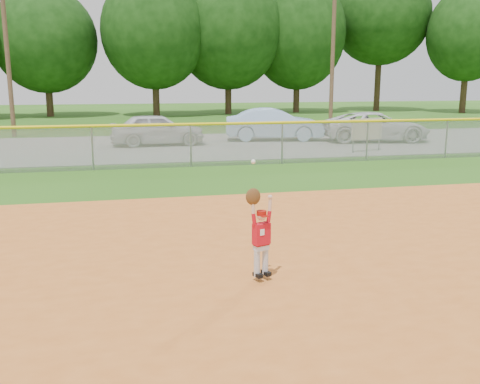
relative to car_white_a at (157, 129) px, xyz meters
name	(u,v)px	position (x,y,z in m)	size (l,w,h in m)	color
ground	(264,257)	(0.74, -16.39, -0.76)	(120.00, 120.00, 0.00)	#295814
clay_infield	(328,336)	(0.74, -19.39, -0.74)	(24.00, 16.00, 0.04)	#C16222
parking_strip	(175,146)	(0.74, -0.39, -0.75)	(44.00, 10.00, 0.03)	gray
car_white_a	(157,129)	(0.00, 0.00, 0.00)	(1.73, 4.29, 1.46)	silver
car_blue	(274,124)	(5.83, 0.80, 0.06)	(1.68, 4.81, 1.59)	#9CC0E9
car_white_b	(376,127)	(10.59, -0.68, -0.02)	(2.36, 5.13, 1.43)	silver
sponsor_sign	(367,130)	(8.45, -4.16, 0.18)	(1.56, 0.49, 1.43)	gray
outfield_fence	(191,142)	(0.74, -6.39, 0.12)	(40.06, 0.10, 1.55)	gray
power_lines	(180,49)	(1.74, 5.61, 3.92)	(19.40, 0.24, 9.00)	#4C3823
tree_line	(158,23)	(1.70, 21.52, 6.77)	(62.37, 13.00, 14.43)	#422D1C
ballplayer	(260,233)	(0.38, -17.50, 0.03)	(0.45, 0.25, 1.80)	silver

